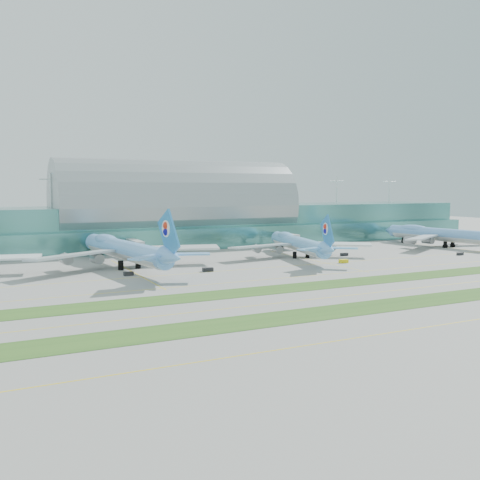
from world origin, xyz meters
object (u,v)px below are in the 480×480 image
terminal (176,217)px  airliner_c (298,243)px  airliner_b (124,248)px  airliner_d (442,234)px

terminal → airliner_c: size_ratio=4.85×
terminal → airliner_c: 74.46m
airliner_b → airliner_d: bearing=-7.8°
airliner_b → airliner_d: (158.45, 0.55, -0.61)m
airliner_b → airliner_d: airliner_b is taller
terminal → airliner_d: 132.72m
airliner_d → terminal: bearing=142.9°
airliner_c → airliner_b: bearing=-169.1°
airliner_b → airliner_c: bearing=-9.6°
airliner_b → airliner_d: 158.45m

